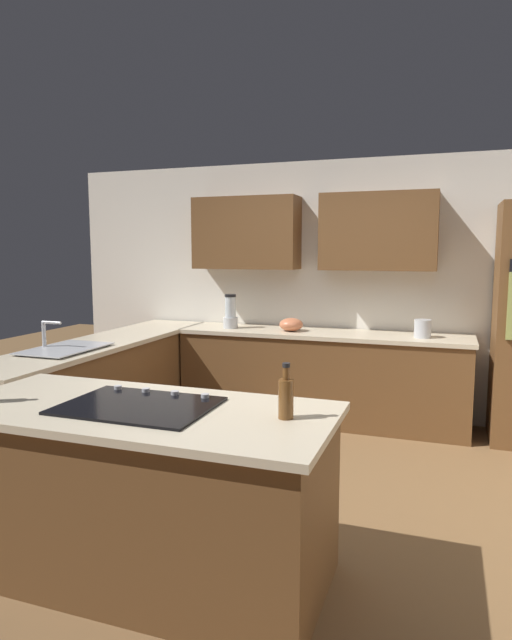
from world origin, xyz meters
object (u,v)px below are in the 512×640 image
(blender, at_px, (230,314))
(cooktop, at_px, (139,405))
(sink_unit, at_px, (64,348))
(kettle, at_px, (423,329))
(mixing_bowl, at_px, (291,325))
(second_bottle, at_px, (286,397))

(blender, bearing_deg, cooktop, 102.63)
(sink_unit, bearing_deg, blender, -115.59)
(cooktop, relative_size, kettle, 4.56)
(mixing_bowl, distance_m, second_bottle, 2.85)
(blender, relative_size, kettle, 2.09)
(blender, bearing_deg, kettle, 180.00)
(sink_unit, bearing_deg, second_bottle, 152.62)
(sink_unit, height_order, second_bottle, second_bottle)
(kettle, xyz_separation_m, second_bottle, (0.50, 2.75, 0.02))
(second_bottle, bearing_deg, sink_unit, -27.38)
(sink_unit, bearing_deg, cooktop, 139.89)
(cooktop, relative_size, blender, 2.18)
(cooktop, bearing_deg, second_bottle, -175.51)
(cooktop, bearing_deg, sink_unit, -40.11)
(kettle, distance_m, second_bottle, 2.80)
(cooktop, height_order, mixing_bowl, mixing_bowl)
(mixing_bowl, bearing_deg, sink_unit, 48.70)
(kettle, bearing_deg, mixing_bowl, 0.00)
(mixing_bowl, height_order, kettle, kettle)
(cooktop, xyz_separation_m, mixing_bowl, (-0.02, -2.81, 0.06))
(sink_unit, relative_size, cooktop, 0.92)
(sink_unit, distance_m, kettle, 3.13)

